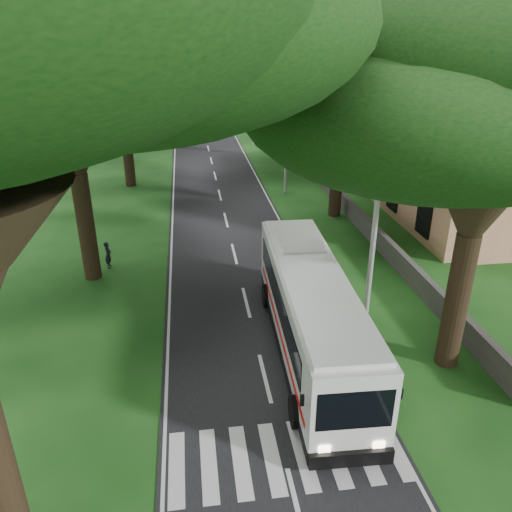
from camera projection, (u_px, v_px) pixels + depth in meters
The scene contains 19 objects.
ground at pixel (274, 413), 17.70m from camera, with size 140.00×140.00×0.00m, color #154112.
road at pixel (221, 199), 40.25m from camera, with size 8.00×120.00×0.04m, color black.
crosswalk at pixel (284, 457), 15.90m from camera, with size 8.00×3.00×0.01m, color silver.
property_wall at pixel (333, 191), 40.24m from camera, with size 0.35×50.00×1.20m, color #383533.
church at pixel (460, 140), 37.38m from camera, with size 14.00×24.00×11.60m.
pole_near at pixel (374, 234), 22.09m from camera, with size 1.60×0.24×8.00m.
pole_mid at pixel (286, 143), 40.13m from camera, with size 1.60×0.24×8.00m.
pole_far at pixel (253, 108), 58.17m from camera, with size 1.60×0.24×8.00m.
tree_l_mida at pixel (59, 43), 22.61m from camera, with size 15.55×15.55×15.28m.
tree_l_midb at pixel (118, 58), 39.52m from camera, with size 13.19×13.19×13.35m.
tree_l_far at pixel (126, 48), 55.54m from camera, with size 13.50×13.50×13.63m.
tree_r_near at pixel (502, 64), 15.74m from camera, with size 15.50×15.50×14.81m.
tree_r_mida at pixel (346, 43), 31.94m from camera, with size 13.33×13.33×14.67m.
tree_r_midb at pixel (284, 52), 48.60m from camera, with size 13.86×13.86×13.57m.
tree_r_far at pixel (266, 40), 64.63m from camera, with size 13.47×13.47×14.32m.
coach_bus at pixel (311, 310), 20.35m from camera, with size 3.34×12.73×3.73m.
distant_car_b at pixel (196, 129), 65.05m from camera, with size 1.32×3.79×1.25m, color navy.
distant_car_c at pixel (223, 120), 71.64m from camera, with size 2.00×4.91×1.42m, color maroon.
pedestrian at pixel (108, 255), 28.33m from camera, with size 0.56×0.37×1.55m, color black.
Camera 1 is at (-2.54, -13.59, 12.40)m, focal length 35.00 mm.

